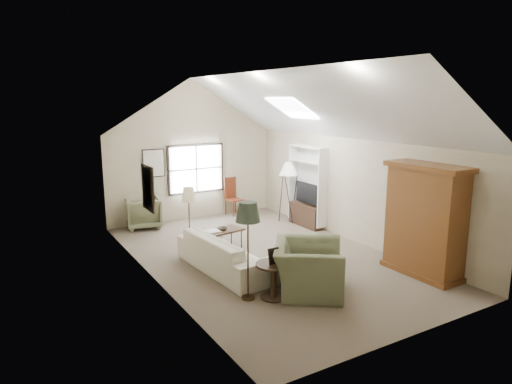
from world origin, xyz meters
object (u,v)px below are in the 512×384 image
side_chair (234,196)px  sofa (227,253)px  armoire (425,220)px  side_table (274,281)px  armchair_far (143,213)px  coffee_table (223,240)px  armchair_near (308,268)px

side_chair → sofa: bearing=-130.8°
armoire → side_chair: 6.20m
side_table → side_chair: 5.97m
armchair_far → side_table: 5.58m
armoire → side_table: armoire is taller
armoire → armchair_far: (-3.76, 6.10, -0.69)m
armchair_far → side_table: size_ratio=1.44×
sofa → armchair_far: bearing=2.9°
coffee_table → side_chair: size_ratio=0.84×
armoire → armchair_far: armoire is taller
sofa → coffee_table: sofa is taller
coffee_table → sofa: bearing=-112.9°
coffee_table → side_table: (-0.40, -2.78, 0.08)m
sofa → armoire: bearing=-127.8°
armchair_far → coffee_table: 2.95m
sofa → side_chair: size_ratio=2.26×
armchair_near → side_table: 0.71m
coffee_table → side_chair: side_chair is taller
armoire → side_table: 3.30m
armchair_far → side_chair: side_chair is taller
sofa → armchair_near: 1.85m
armchair_near → coffee_table: armchair_near is taller
sofa → side_table: size_ratio=3.99×
armchair_far → coffee_table: armchair_far is taller
armoire → armchair_near: (-2.46, 0.48, -0.65)m
armchair_near → armchair_far: (-1.30, 5.62, -0.03)m
side_table → sofa: bearing=93.6°
armchair_near → armchair_far: bearing=49.7°
armchair_near → side_chair: side_chair is taller
sofa → coffee_table: 1.29m
coffee_table → side_table: 2.81m
sofa → armchair_far: (-0.50, 3.95, 0.05)m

